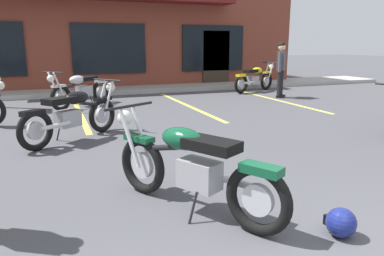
% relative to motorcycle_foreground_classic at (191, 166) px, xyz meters
% --- Properties ---
extents(ground_plane, '(80.00, 80.00, 0.00)m').
position_rel_motorcycle_foreground_classic_xyz_m(ground_plane, '(0.76, 1.51, -0.46)').
color(ground_plane, '#47474C').
extents(sidewalk_kerb, '(22.00, 1.80, 0.14)m').
position_rel_motorcycle_foreground_classic_xyz_m(sidewalk_kerb, '(0.76, 9.53, -0.39)').
color(sidewalk_kerb, '#A8A59E').
rests_on(sidewalk_kerb, ground_plane).
extents(brick_storefront_building, '(14.77, 7.15, 3.88)m').
position_rel_motorcycle_foreground_classic_xyz_m(brick_storefront_building, '(0.76, 13.08, 1.48)').
color(brick_storefront_building, brown).
rests_on(brick_storefront_building, ground_plane).
extents(painted_stall_lines, '(8.50, 4.80, 0.01)m').
position_rel_motorcycle_foreground_classic_xyz_m(painted_stall_lines, '(0.76, 5.93, -0.46)').
color(painted_stall_lines, '#DBCC4C').
rests_on(painted_stall_lines, ground_plane).
extents(motorcycle_foreground_classic, '(1.29, 1.90, 0.98)m').
position_rel_motorcycle_foreground_classic_xyz_m(motorcycle_foreground_classic, '(0.00, 0.00, 0.00)').
color(motorcycle_foreground_classic, black).
rests_on(motorcycle_foreground_classic, ground_plane).
extents(motorcycle_red_sportbike, '(1.73, 1.57, 0.98)m').
position_rel_motorcycle_foreground_classic_xyz_m(motorcycle_red_sportbike, '(-0.50, 6.76, 0.00)').
color(motorcycle_red_sportbike, black).
rests_on(motorcycle_red_sportbike, ground_plane).
extents(motorcycle_silver_naked, '(1.99, 1.11, 0.98)m').
position_rel_motorcycle_foreground_classic_xyz_m(motorcycle_silver_naked, '(5.34, 7.86, 0.00)').
color(motorcycle_silver_naked, black).
rests_on(motorcycle_silver_naked, ground_plane).
extents(motorcycle_blue_standard, '(1.77, 1.52, 0.98)m').
position_rel_motorcycle_foreground_classic_xyz_m(motorcycle_blue_standard, '(-0.92, 3.26, 0.00)').
color(motorcycle_blue_standard, black).
rests_on(motorcycle_blue_standard, ground_plane).
extents(person_in_black_shirt, '(0.48, 0.50, 1.68)m').
position_rel_motorcycle_foreground_classic_xyz_m(person_in_black_shirt, '(5.33, 6.33, 0.49)').
color(person_in_black_shirt, black).
rests_on(person_in_black_shirt, ground_plane).
extents(helmet_on_pavement, '(0.26, 0.26, 0.26)m').
position_rel_motorcycle_foreground_classic_xyz_m(helmet_on_pavement, '(1.02, -0.94, -0.33)').
color(helmet_on_pavement, navy).
rests_on(helmet_on_pavement, ground_plane).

